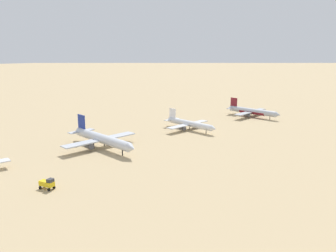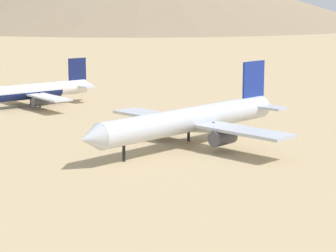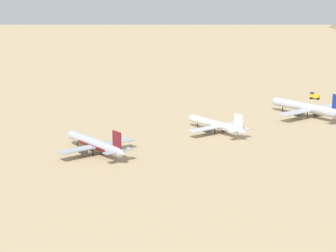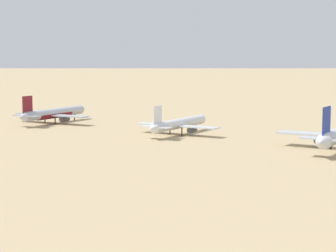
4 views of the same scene
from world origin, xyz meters
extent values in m
plane|color=tan|center=(0.00, 0.00, 0.00)|extent=(1800.00, 1800.00, 0.00)
cylinder|color=white|center=(8.28, -58.59, 3.76)|extent=(32.43, 5.62, 3.41)
cone|color=white|center=(-9.07, -59.79, 3.76)|extent=(2.71, 3.23, 3.07)
cube|color=#141E51|center=(-5.85, -59.57, 7.75)|extent=(4.94, 0.65, 6.27)
cube|color=silver|center=(-6.39, -59.61, 4.11)|extent=(3.60, 10.93, 0.32)
cube|color=silver|center=(6.94, -58.69, 3.17)|extent=(6.57, 30.71, 0.40)
cylinder|color=#4C4C54|center=(7.28, -53.27, 1.94)|extent=(3.90, 2.32, 2.06)
cylinder|color=#4C4C54|center=(8.02, -64.00, 1.94)|extent=(3.90, 2.32, 2.06)
cylinder|color=black|center=(5.88, -56.42, 1.71)|extent=(0.39, 0.39, 3.42)
cylinder|color=black|center=(6.20, -61.07, 1.71)|extent=(0.39, 0.39, 3.42)
cylinder|color=#141E51|center=(8.28, -58.59, 3.51)|extent=(17.94, 4.63, 3.41)
cylinder|color=silver|center=(2.14, -1.98, 4.76)|extent=(40.88, 11.67, 4.30)
cone|color=silver|center=(23.97, 2.07, 4.76)|extent=(4.33, 4.81, 4.22)
cone|color=silver|center=(-19.47, -5.99, 4.76)|extent=(3.83, 4.39, 3.87)
cube|color=navy|center=(-15.46, -5.25, 9.80)|extent=(6.20, 1.53, 7.93)
cube|color=#B6BBC5|center=(-16.13, -5.37, 5.19)|extent=(6.04, 14.03, 0.41)
cube|color=#B6BBC5|center=(0.47, -2.29, 4.00)|extent=(12.60, 38.90, 0.51)
cylinder|color=#4C4C54|center=(0.12, 4.56, 2.45)|extent=(5.15, 3.43, 2.61)
cylinder|color=#4C4C54|center=(2.60, -8.81, 2.45)|extent=(5.15, 3.43, 2.61)
cylinder|color=black|center=(17.37, 0.84, 2.16)|extent=(0.50, 0.50, 4.33)
cylinder|color=black|center=(-1.19, 0.40, 2.16)|extent=(0.50, 0.50, 4.33)
cylinder|color=black|center=(-0.11, -5.40, 2.16)|extent=(0.50, 0.50, 4.33)
camera|label=1|loc=(152.73, -65.98, 47.51)|focal=37.73mm
camera|label=2|loc=(71.15, 89.95, 25.66)|focal=71.76mm
camera|label=3|loc=(-215.86, 187.75, 62.48)|focal=62.15mm
camera|label=4|loc=(-170.89, -84.30, 28.73)|focal=68.58mm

